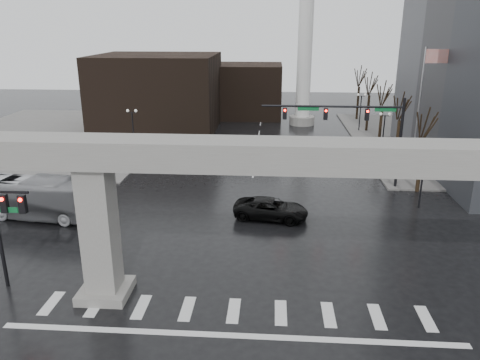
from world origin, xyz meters
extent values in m
plane|color=black|center=(0.00, 0.00, 0.00)|extent=(160.00, 160.00, 0.00)
cube|color=#64625F|center=(26.00, 36.00, 0.07)|extent=(28.00, 36.00, 0.15)
cube|color=#64625F|center=(-26.00, 36.00, 0.07)|extent=(28.00, 36.00, 0.15)
cube|color=gray|center=(0.00, 0.00, 8.00)|extent=(48.00, 2.20, 1.40)
cube|color=gray|center=(-7.00, 0.00, 3.65)|extent=(1.60, 1.60, 7.30)
cube|color=gray|center=(-7.00, 0.00, 0.25)|extent=(2.60, 2.60, 0.50)
cube|color=black|center=(-14.00, 42.00, 5.00)|extent=(16.00, 14.00, 10.00)
cube|color=black|center=(-2.00, 52.00, 4.00)|extent=(10.00, 10.00, 8.00)
cylinder|color=white|center=(6.00, 46.00, 15.00)|extent=(2.00, 2.00, 30.00)
cylinder|color=gray|center=(6.00, 46.00, 0.60)|extent=(3.60, 3.60, 1.20)
cylinder|color=black|center=(12.80, 18.80, 4.00)|extent=(0.24, 0.24, 8.00)
cylinder|color=black|center=(6.80, 18.80, 7.20)|extent=(12.00, 0.18, 0.18)
cube|color=black|center=(9.80, 18.80, 6.55)|extent=(0.35, 0.30, 1.00)
cube|color=black|center=(6.30, 18.80, 6.55)|extent=(0.35, 0.30, 1.00)
cube|color=black|center=(2.80, 18.80, 6.55)|extent=(0.35, 0.30, 1.00)
sphere|color=#FF0C05|center=(9.80, 18.62, 6.85)|extent=(0.20, 0.20, 0.20)
cube|color=#0D5F2D|center=(11.30, 18.80, 7.00)|extent=(1.80, 0.05, 0.35)
cube|color=#0D5F2D|center=(4.80, 18.80, 7.00)|extent=(1.80, 0.05, 0.35)
cylinder|color=black|center=(-11.80, 0.50, 5.60)|extent=(2.00, 0.14, 0.14)
cube|color=black|center=(-12.20, 0.50, 4.95)|extent=(0.35, 0.30, 1.00)
cube|color=black|center=(-11.20, 0.50, 4.95)|extent=(0.35, 0.30, 1.00)
cube|color=#0D5F2D|center=(-12.30, 0.50, 4.60)|extent=(1.60, 0.05, 0.30)
cylinder|color=silver|center=(15.00, 22.00, 6.00)|extent=(0.12, 0.12, 12.00)
cube|color=#B12912|center=(16.00, 22.00, 11.20)|extent=(2.00, 0.03, 1.20)
cylinder|color=black|center=(13.50, 14.00, 2.40)|extent=(0.14, 0.14, 4.80)
cube|color=black|center=(13.50, 14.00, 4.75)|extent=(0.90, 0.06, 0.06)
sphere|color=silver|center=(13.05, 14.00, 4.95)|extent=(0.32, 0.32, 0.32)
sphere|color=silver|center=(13.95, 14.00, 4.95)|extent=(0.32, 0.32, 0.32)
cylinder|color=black|center=(13.50, 28.00, 2.40)|extent=(0.14, 0.14, 4.80)
cube|color=black|center=(13.50, 28.00, 4.75)|extent=(0.90, 0.06, 0.06)
sphere|color=silver|center=(13.05, 28.00, 4.95)|extent=(0.32, 0.32, 0.32)
sphere|color=silver|center=(13.95, 28.00, 4.95)|extent=(0.32, 0.32, 0.32)
cylinder|color=black|center=(13.50, 42.00, 2.40)|extent=(0.14, 0.14, 4.80)
cube|color=black|center=(13.50, 42.00, 4.75)|extent=(0.90, 0.06, 0.06)
sphere|color=silver|center=(13.05, 42.00, 4.95)|extent=(0.32, 0.32, 0.32)
sphere|color=silver|center=(13.95, 42.00, 4.95)|extent=(0.32, 0.32, 0.32)
cylinder|color=black|center=(-13.50, 14.00, 2.40)|extent=(0.14, 0.14, 4.80)
cube|color=black|center=(-13.50, 14.00, 4.75)|extent=(0.90, 0.06, 0.06)
sphere|color=silver|center=(-13.95, 14.00, 4.95)|extent=(0.32, 0.32, 0.32)
sphere|color=silver|center=(-13.05, 14.00, 4.95)|extent=(0.32, 0.32, 0.32)
cylinder|color=black|center=(-13.50, 28.00, 2.40)|extent=(0.14, 0.14, 4.80)
cube|color=black|center=(-13.50, 28.00, 4.75)|extent=(0.90, 0.06, 0.06)
sphere|color=silver|center=(-13.95, 28.00, 4.95)|extent=(0.32, 0.32, 0.32)
sphere|color=silver|center=(-13.05, 28.00, 4.95)|extent=(0.32, 0.32, 0.32)
cylinder|color=black|center=(-13.50, 42.00, 2.40)|extent=(0.14, 0.14, 4.80)
cube|color=black|center=(-13.50, 42.00, 4.75)|extent=(0.90, 0.06, 0.06)
sphere|color=silver|center=(-13.95, 42.00, 4.95)|extent=(0.32, 0.32, 0.32)
sphere|color=silver|center=(-13.05, 42.00, 4.95)|extent=(0.32, 0.32, 0.32)
cylinder|color=black|center=(14.50, 18.00, 2.27)|extent=(0.34, 0.34, 4.55)
cylinder|color=black|center=(14.50, 18.00, 6.01)|extent=(0.12, 1.52, 2.98)
cylinder|color=black|center=(15.00, 18.25, 5.78)|extent=(0.83, 1.14, 2.51)
cylinder|color=black|center=(14.50, 26.00, 2.33)|extent=(0.34, 0.34, 4.66)
cylinder|color=black|center=(14.50, 26.00, 6.15)|extent=(0.12, 1.55, 3.05)
cylinder|color=black|center=(15.00, 26.25, 5.91)|extent=(0.85, 1.16, 2.57)
cylinder|color=black|center=(14.50, 34.00, 2.38)|extent=(0.34, 0.34, 4.76)
cylinder|color=black|center=(14.50, 34.00, 6.29)|extent=(0.12, 1.59, 3.11)
cylinder|color=black|center=(15.00, 34.25, 6.05)|extent=(0.86, 1.18, 2.62)
cylinder|color=black|center=(14.50, 42.00, 2.43)|extent=(0.34, 0.34, 4.87)
cylinder|color=black|center=(14.50, 42.00, 6.43)|extent=(0.12, 1.62, 3.18)
cylinder|color=black|center=(15.00, 42.25, 6.18)|extent=(0.88, 1.20, 2.68)
cylinder|color=black|center=(14.50, 50.00, 2.48)|extent=(0.34, 0.34, 4.97)
cylinder|color=black|center=(14.50, 50.00, 6.57)|extent=(0.12, 1.65, 3.25)
cylinder|color=black|center=(15.00, 50.25, 6.31)|extent=(0.89, 1.23, 2.74)
imported|color=black|center=(1.79, 11.10, 0.77)|extent=(5.85, 3.37, 1.53)
imported|color=#959599|center=(-15.80, 10.13, 1.57)|extent=(11.52, 4.14, 3.14)
camera|label=1|loc=(1.77, -21.42, 13.92)|focal=35.00mm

